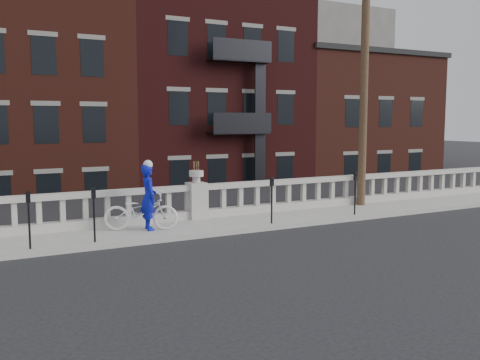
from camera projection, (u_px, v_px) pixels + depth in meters
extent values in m
plane|color=black|center=(261.00, 250.00, 12.97)|extent=(120.00, 120.00, 0.00)
cube|color=#9B9790|center=(210.00, 226.00, 15.60)|extent=(32.00, 2.20, 0.15)
cube|color=#9B9790|center=(197.00, 214.00, 16.41)|extent=(28.00, 0.34, 0.25)
cube|color=#9B9790|center=(196.00, 187.00, 16.32)|extent=(28.00, 0.34, 0.16)
cube|color=#9B9790|center=(197.00, 200.00, 16.36)|extent=(0.55, 0.55, 1.10)
cylinder|color=#9B9790|center=(196.00, 179.00, 16.29)|extent=(0.24, 0.24, 0.20)
cylinder|color=#9B9790|center=(196.00, 173.00, 16.27)|extent=(0.44, 0.44, 0.18)
cube|color=#605E59|center=(193.00, 296.00, 17.02)|extent=(36.00, 0.50, 5.15)
cube|color=black|center=(69.00, 244.00, 36.34)|extent=(80.00, 44.00, 0.50)
cube|color=#595651|center=(100.00, 287.00, 19.79)|extent=(16.00, 7.00, 4.00)
cube|color=#595651|center=(286.00, 111.00, 51.69)|extent=(14.00, 14.00, 18.00)
cube|color=#461C14|center=(8.00, 142.00, 28.39)|extent=(10.00, 14.00, 14.00)
cube|color=black|center=(1.00, 3.00, 27.59)|extent=(10.30, 14.30, 0.30)
cube|color=#380F0F|center=(183.00, 126.00, 32.97)|extent=(10.00, 14.00, 15.50)
cube|color=#4C1F17|center=(315.00, 150.00, 37.83)|extent=(10.00, 14.00, 12.00)
cube|color=black|center=(316.00, 62.00, 37.14)|extent=(10.30, 14.30, 0.30)
cylinder|color=#422D1E|center=(365.00, 62.00, 18.44)|extent=(0.28, 0.28, 10.00)
cylinder|color=black|center=(29.00, 226.00, 12.44)|extent=(0.05, 0.05, 1.10)
cube|color=black|center=(28.00, 197.00, 12.37)|extent=(0.10, 0.08, 0.26)
cube|color=black|center=(28.00, 195.00, 12.32)|extent=(0.06, 0.01, 0.08)
cylinder|color=black|center=(94.00, 220.00, 13.14)|extent=(0.05, 0.05, 1.10)
cube|color=black|center=(93.00, 193.00, 13.07)|extent=(0.10, 0.08, 0.26)
cube|color=black|center=(94.00, 191.00, 13.02)|extent=(0.06, 0.01, 0.08)
cylinder|color=black|center=(272.00, 205.00, 15.53)|extent=(0.05, 0.05, 1.10)
cube|color=black|center=(272.00, 182.00, 15.45)|extent=(0.10, 0.08, 0.26)
cube|color=black|center=(273.00, 180.00, 15.41)|extent=(0.06, 0.01, 0.08)
cylinder|color=black|center=(355.00, 198.00, 16.97)|extent=(0.05, 0.05, 1.10)
cube|color=black|center=(355.00, 176.00, 16.89)|extent=(0.10, 0.08, 0.26)
cube|color=black|center=(356.00, 175.00, 16.85)|extent=(0.06, 0.01, 0.08)
imported|color=white|center=(141.00, 211.00, 14.60)|extent=(2.11, 1.43, 1.05)
imported|color=#0B13A8|center=(149.00, 197.00, 14.60)|extent=(0.48, 0.69, 1.81)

